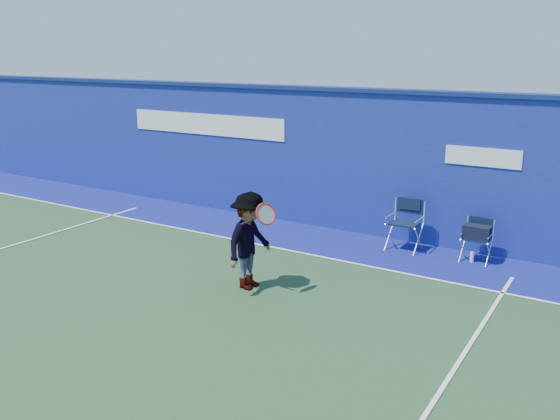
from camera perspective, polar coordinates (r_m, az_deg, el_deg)
The scene contains 8 objects.
ground at distance 9.59m, azimuth -11.41°, elevation -8.75°, with size 80.00×80.00×0.00m, color #254627.
stadium_wall at distance 13.25m, azimuth 3.67°, elevation 5.16°, with size 24.00×0.50×3.08m.
out_of_bounds_strip at distance 12.68m, azimuth 1.22°, elevation -2.47°, with size 24.00×1.80×0.01m, color navy.
court_lines at distance 9.99m, azimuth -9.07°, elevation -7.56°, with size 24.00×12.00×0.01m.
directors_chair_left at distance 11.98m, azimuth 11.89°, elevation -2.22°, with size 0.60×0.55×1.01m.
directors_chair_right at distance 11.65m, azimuth 18.37°, elevation -3.14°, with size 0.49×0.44×0.81m.
water_bottle at distance 11.65m, azimuth 18.00°, elevation -4.31°, with size 0.07×0.07×0.21m, color white.
tennis_player at distance 9.73m, azimuth -2.95°, elevation -2.97°, with size 0.85×1.05×1.63m.
Camera 1 is at (6.10, -6.34, 3.83)m, focal length 38.00 mm.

